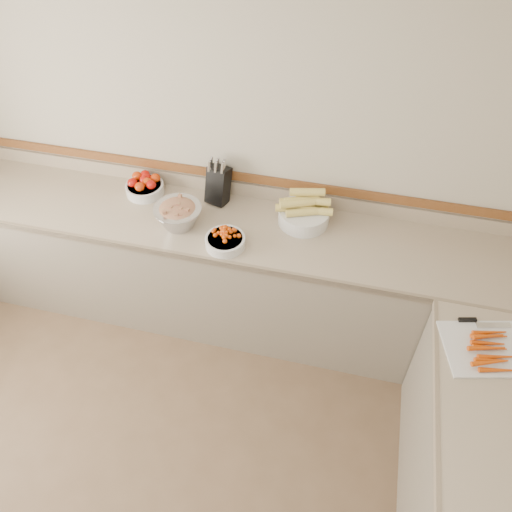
% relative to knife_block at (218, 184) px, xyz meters
% --- Properties ---
extents(back_wall, '(4.00, 0.00, 4.00)m').
position_rel_knife_block_xyz_m(back_wall, '(0.04, 0.10, 0.27)').
color(back_wall, '#B1A792').
rests_on(back_wall, ground_plane).
extents(counter_back, '(4.00, 0.65, 1.08)m').
position_rel_knife_block_xyz_m(counter_back, '(0.04, -0.22, -0.58)').
color(counter_back, gray).
rests_on(counter_back, ground_plane).
extents(knife_block, '(0.17, 0.19, 0.32)m').
position_rel_knife_block_xyz_m(knife_block, '(0.00, 0.00, 0.00)').
color(knife_block, black).
rests_on(knife_block, counter_back).
extents(tomato_bowl, '(0.26, 0.26, 0.13)m').
position_rel_knife_block_xyz_m(tomato_bowl, '(-0.51, -0.04, -0.07)').
color(tomato_bowl, silver).
rests_on(tomato_bowl, counter_back).
extents(cherry_tomato_bowl, '(0.24, 0.24, 0.13)m').
position_rel_knife_block_xyz_m(cherry_tomato_bowl, '(0.16, -0.41, -0.09)').
color(cherry_tomato_bowl, silver).
rests_on(cherry_tomato_bowl, counter_back).
extents(corn_bowl, '(0.36, 0.32, 0.24)m').
position_rel_knife_block_xyz_m(corn_bowl, '(0.58, -0.08, -0.05)').
color(corn_bowl, silver).
rests_on(corn_bowl, counter_back).
extents(rhubarb_bowl, '(0.30, 0.30, 0.17)m').
position_rel_knife_block_xyz_m(rhubarb_bowl, '(-0.17, -0.30, -0.04)').
color(rhubarb_bowl, '#B2B2BA').
rests_on(rhubarb_bowl, counter_back).
extents(cutting_board, '(0.50, 0.43, 0.06)m').
position_rel_knife_block_xyz_m(cutting_board, '(1.64, -0.82, -0.12)').
color(cutting_board, beige).
rests_on(cutting_board, counter_right).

